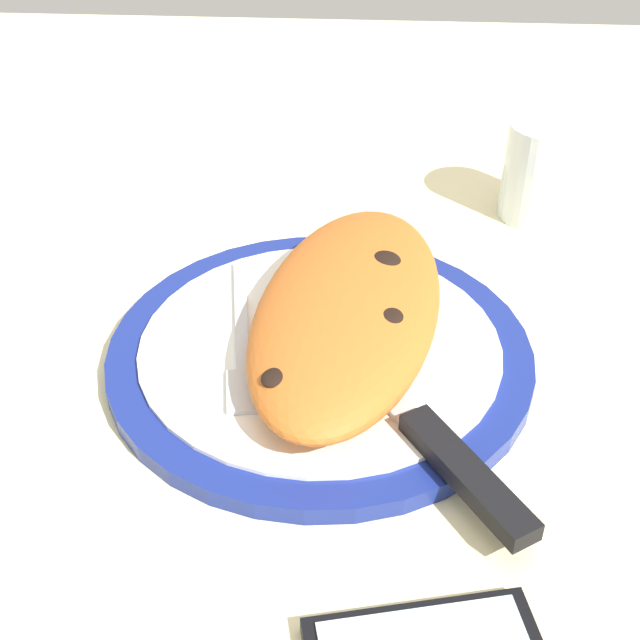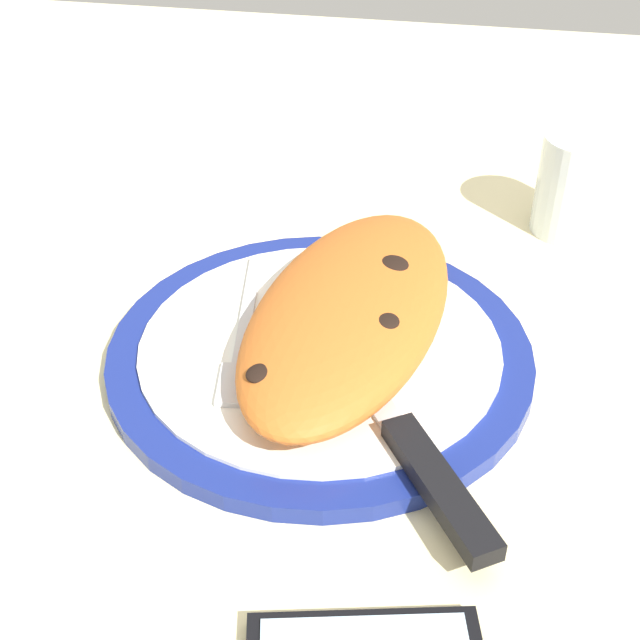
{
  "view_description": "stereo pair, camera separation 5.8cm",
  "coord_description": "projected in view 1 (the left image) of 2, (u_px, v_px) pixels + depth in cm",
  "views": [
    {
      "loc": [
        46.75,
        2.88,
        38.45
      ],
      "look_at": [
        0.0,
        0.0,
        3.56
      ],
      "focal_mm": 48.65,
      "sensor_mm": 36.0,
      "label": 1
    },
    {
      "loc": [
        46.03,
        8.67,
        38.45
      ],
      "look_at": [
        0.0,
        0.0,
        3.56
      ],
      "focal_mm": 48.65,
      "sensor_mm": 36.0,
      "label": 2
    }
  ],
  "objects": [
    {
      "name": "ground_plane",
      "position": [
        320.0,
        377.0,
        0.61
      ],
      "size": [
        150.0,
        150.0,
        3.0
      ],
      "primitive_type": "cube",
      "color": "beige"
    },
    {
      "name": "plate",
      "position": [
        320.0,
        353.0,
        0.6
      ],
      "size": [
        29.33,
        29.33,
        1.56
      ],
      "color": "navy",
      "rests_on": "ground_plane"
    },
    {
      "name": "calzone",
      "position": [
        348.0,
        309.0,
        0.59
      ],
      "size": [
        27.97,
        16.19,
        4.44
      ],
      "color": "#C16023",
      "rests_on": "plate"
    },
    {
      "name": "fork",
      "position": [
        242.0,
        345.0,
        0.59
      ],
      "size": [
        17.0,
        4.15,
        0.4
      ],
      "color": "silver",
      "rests_on": "plate"
    },
    {
      "name": "knife",
      "position": [
        431.0,
        437.0,
        0.52
      ],
      "size": [
        22.57,
        15.42,
        1.2
      ],
      "color": "silver",
      "rests_on": "plate"
    },
    {
      "name": "water_glass",
      "position": [
        541.0,
        176.0,
        0.75
      ],
      "size": [
        6.62,
        6.62,
        8.61
      ],
      "color": "silver",
      "rests_on": "ground_plane"
    }
  ]
}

